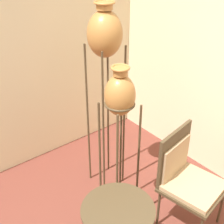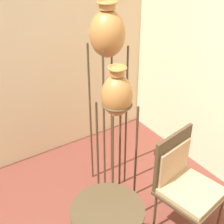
% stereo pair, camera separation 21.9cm
% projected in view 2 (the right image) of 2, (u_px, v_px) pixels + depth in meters
% --- Properties ---
extents(vase_stand_tall, '(0.32, 0.32, 1.96)m').
position_uv_depth(vase_stand_tall, '(107.00, 38.00, 2.75)').
color(vase_stand_tall, '#473823').
rests_on(vase_stand_tall, ground_plane).
extents(vase_stand_medium, '(0.26, 0.26, 1.58)m').
position_uv_depth(vase_stand_medium, '(117.00, 101.00, 2.49)').
color(vase_stand_medium, '#473823').
rests_on(vase_stand_medium, ground_plane).
extents(chair, '(0.58, 0.58, 0.98)m').
position_uv_depth(chair, '(184.00, 180.00, 2.76)').
color(chair, '#473823').
rests_on(chair, ground_plane).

